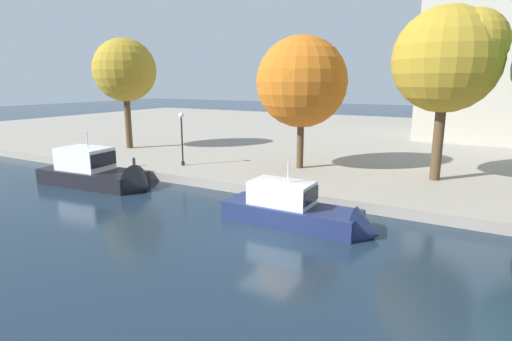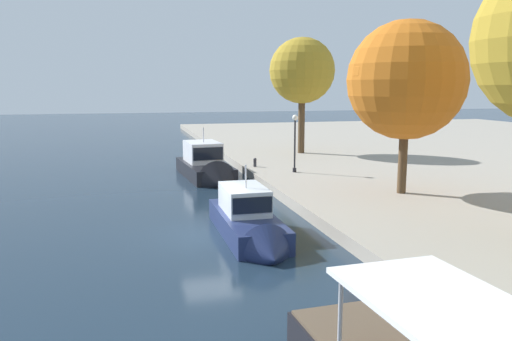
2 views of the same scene
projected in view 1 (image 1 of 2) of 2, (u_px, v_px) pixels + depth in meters
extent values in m
plane|color=#192838|center=(271.00, 233.00, 19.16)|extent=(220.00, 220.00, 0.00)
cube|color=gray|center=(402.00, 140.00, 46.72)|extent=(120.00, 55.00, 0.61)
cube|color=black|center=(93.00, 180.00, 27.99)|extent=(7.80, 3.46, 1.42)
cone|color=black|center=(141.00, 186.00, 26.26)|extent=(1.41, 2.80, 2.72)
cube|color=white|center=(85.00, 158.00, 27.90)|extent=(3.59, 2.55, 1.50)
cube|color=black|center=(99.00, 159.00, 27.34)|extent=(1.08, 2.21, 0.90)
cylinder|color=silver|center=(87.00, 140.00, 27.47)|extent=(0.08, 0.08, 1.08)
cube|color=navy|center=(291.00, 218.00, 20.34)|extent=(6.85, 2.31, 1.35)
cone|color=navy|center=(367.00, 232.00, 18.49)|extent=(1.21, 2.18, 2.17)
cube|color=silver|center=(282.00, 193.00, 20.31)|extent=(3.08, 1.84, 1.16)
cube|color=black|center=(304.00, 195.00, 19.72)|extent=(0.83, 1.72, 0.70)
cylinder|color=silver|center=(288.00, 172.00, 19.91)|extent=(0.08, 0.08, 1.05)
cylinder|color=#2D2D33|center=(134.00, 163.00, 31.11)|extent=(0.23, 0.23, 0.48)
sphere|color=#2D2D33|center=(134.00, 159.00, 31.04)|extent=(0.25, 0.25, 0.25)
cylinder|color=black|center=(182.00, 142.00, 31.08)|extent=(0.12, 0.12, 3.65)
sphere|color=white|center=(181.00, 115.00, 30.64)|extent=(0.41, 0.41, 0.41)
cylinder|color=black|center=(183.00, 163.00, 31.44)|extent=(0.26, 0.26, 0.30)
cylinder|color=#4C3823|center=(128.00, 121.00, 39.05)|extent=(0.60, 0.60, 5.18)
sphere|color=olive|center=(125.00, 70.00, 38.02)|extent=(5.83, 5.83, 5.83)
sphere|color=olive|center=(132.00, 61.00, 38.40)|extent=(2.76, 2.76, 2.76)
sphere|color=olive|center=(131.00, 77.00, 37.46)|extent=(3.40, 3.40, 3.40)
cylinder|color=#4C3823|center=(300.00, 142.00, 30.15)|extent=(0.50, 0.50, 3.86)
sphere|color=#BC6019|center=(302.00, 82.00, 29.20)|extent=(6.53, 6.53, 6.53)
sphere|color=#BC6019|center=(294.00, 78.00, 27.78)|extent=(3.38, 3.38, 3.38)
sphere|color=#BC6019|center=(292.00, 74.00, 30.34)|extent=(3.51, 3.51, 3.51)
cylinder|color=#4C3823|center=(438.00, 141.00, 26.34)|extent=(0.65, 0.65, 5.21)
sphere|color=olive|center=(446.00, 60.00, 25.25)|extent=(6.53, 6.53, 6.53)
sphere|color=olive|center=(473.00, 42.00, 24.17)|extent=(3.94, 3.94, 3.94)
sphere|color=olive|center=(466.00, 50.00, 25.13)|extent=(4.14, 4.14, 4.14)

